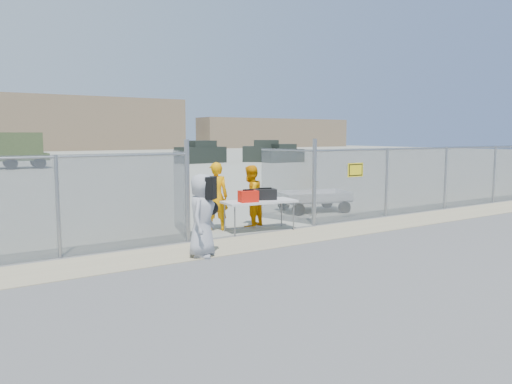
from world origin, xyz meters
TOP-DOWN VIEW (x-y plane):
  - ground at (0.00, 0.00)m, footprint 160.00×160.00m
  - tarmac_inside at (0.00, 42.00)m, footprint 160.00×80.00m
  - dirt_strip at (0.00, 1.00)m, footprint 44.00×1.60m
  - distant_hills at (5.00, 78.00)m, footprint 140.00×6.00m
  - chain_link_fence at (0.00, 2.00)m, footprint 40.00×0.20m
  - folding_table at (0.19, 2.13)m, footprint 2.07×1.04m
  - orange_bag at (-0.23, 2.03)m, footprint 0.53×0.40m
  - black_duffel at (0.42, 2.20)m, footprint 0.69×0.55m
  - security_worker_left at (-0.76, 2.83)m, footprint 0.80×0.67m
  - security_worker_right at (0.33, 2.79)m, footprint 1.05×0.96m
  - visitor at (-2.41, 0.45)m, footprint 1.02×1.02m
  - utility_trailer at (3.67, 4.02)m, footprint 3.35×2.31m
  - military_truck at (-2.17, 33.57)m, footprint 5.98×2.50m
  - parked_vehicle_near at (13.93, 32.60)m, footprint 4.70×2.51m
  - parked_vehicle_mid at (20.29, 31.07)m, footprint 4.91×4.34m
  - parked_vehicle_far at (21.07, 29.36)m, footprint 3.85×1.87m

SIDE VIEW (x-z plane):
  - ground at x=0.00m, z-range 0.00..0.00m
  - tarmac_inside at x=0.00m, z-range 0.00..0.01m
  - dirt_strip at x=0.00m, z-range 0.00..0.01m
  - utility_trailer at x=3.67m, z-range 0.00..0.74m
  - folding_table at x=0.19m, z-range 0.00..0.84m
  - parked_vehicle_far at x=21.07m, z-range 0.00..1.71m
  - security_worker_right at x=0.33m, z-range 0.00..1.76m
  - visitor at x=-2.41m, z-range 0.00..1.79m
  - security_worker_left at x=-0.76m, z-range 0.00..1.88m
  - black_duffel at x=0.42m, z-range 0.84..1.14m
  - orange_bag at x=-0.23m, z-range 0.84..1.15m
  - parked_vehicle_near at x=13.93m, z-range 0.00..2.04m
  - parked_vehicle_mid at x=20.29m, z-range 0.00..2.06m
  - chain_link_fence at x=0.00m, z-range 0.00..2.20m
  - military_truck at x=-2.17m, z-range 0.00..2.80m
  - distant_hills at x=5.00m, z-range 0.00..9.00m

